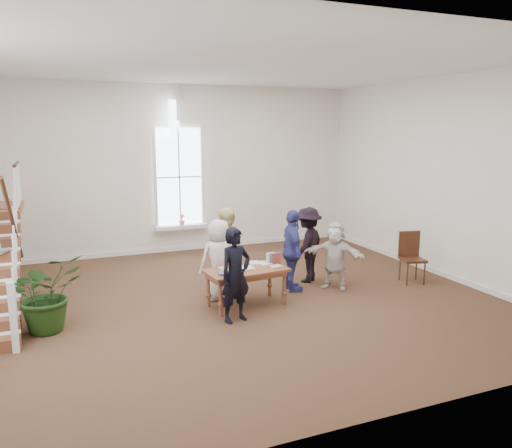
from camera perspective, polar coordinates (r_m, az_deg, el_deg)
name	(u,v)px	position (r m, az deg, el deg)	size (l,w,h in m)	color
ground	(235,300)	(9.97, -2.40, -8.70)	(10.00, 10.00, 0.00)	#4C2C1D
room_shell	(181,237)	(13.92, -8.53, -1.46)	(10.49, 10.00, 10.00)	white
library_table	(246,273)	(9.48, -1.20, -5.66)	(1.61, 0.92, 0.78)	brown
police_officer	(236,275)	(8.70, -2.34, -5.85)	(0.61, 0.40, 1.67)	black
elderly_woman	(219,259)	(9.88, -4.26, -4.04)	(0.78, 0.51, 1.60)	silver
person_yellow	(225,249)	(10.41, -3.54, -2.86)	(0.85, 0.66, 1.74)	#F3E597
woman_cluster_a	(292,251)	(10.33, 4.18, -3.07)	(1.00, 0.42, 1.71)	navy
woman_cluster_b	(308,245)	(10.99, 5.95, -2.38)	(1.07, 0.62, 1.66)	black
woman_cluster_c	(335,255)	(10.62, 9.01, -3.55)	(1.33, 0.42, 1.44)	silver
floor_plant	(46,293)	(9.05, -22.83, -7.27)	(1.17, 1.01, 1.30)	#1A3611
side_chair	(411,254)	(11.51, 17.29, -3.25)	(0.59, 0.59, 1.11)	#32170D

